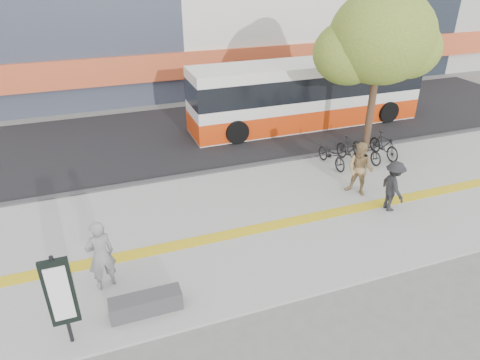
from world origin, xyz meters
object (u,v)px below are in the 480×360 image
object	(u,v)px
bench	(146,304)
pedestrian_dark	(393,186)
seated_woman	(101,255)
signboard	(60,294)
bus	(307,96)
pedestrian_tan	(360,169)
street_tree	(379,39)

from	to	relation	value
bench	pedestrian_dark	bearing A→B (deg)	12.92
bench	seated_woman	world-z (taller)	seated_woman
bench	pedestrian_dark	world-z (taller)	pedestrian_dark
signboard	seated_woman	distance (m)	1.74
bus	pedestrian_dark	xyz separation A→B (m)	(-1.11, -7.88, -0.53)
bus	pedestrian_tan	size ratio (longest dim) A/B	6.00
bus	pedestrian_tan	xyz separation A→B (m)	(-1.50, -6.68, -0.44)
bench	signboard	world-z (taller)	signboard
street_tree	pedestrian_tan	size ratio (longest dim) A/B	3.45
signboard	bus	bearing A→B (deg)	43.28
street_tree	bus	bearing A→B (deg)	101.61
bench	seated_woman	xyz separation A→B (m)	(-0.80, 1.20, 0.70)
seated_woman	bench	bearing A→B (deg)	106.47
bench	bus	distance (m)	13.30
signboard	street_tree	distance (m)	13.40
street_tree	bus	xyz separation A→B (m)	(-0.76, 3.68, -3.08)
bench	signboard	xyz separation A→B (m)	(-1.60, -0.31, 1.06)
bench	pedestrian_dark	distance (m)	8.15
signboard	seated_woman	size ratio (longest dim) A/B	1.19
pedestrian_tan	pedestrian_dark	world-z (taller)	pedestrian_tan
seated_woman	bus	bearing A→B (deg)	-156.34
street_tree	pedestrian_dark	distance (m)	5.85
street_tree	pedestrian_dark	world-z (taller)	street_tree
street_tree	seated_woman	world-z (taller)	street_tree
bus	pedestrian_tan	distance (m)	6.86
bus	seated_woman	world-z (taller)	bus
bus	pedestrian_tan	world-z (taller)	bus
bus	bench	bearing A→B (deg)	-132.93
signboard	seated_woman	bearing A→B (deg)	62.03
bench	street_tree	xyz separation A→B (m)	(9.78, 6.02, 4.21)
signboard	street_tree	bearing A→B (deg)	29.07
street_tree	seated_woman	size ratio (longest dim) A/B	3.42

